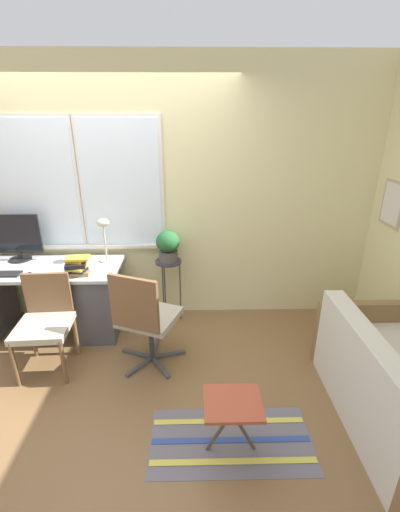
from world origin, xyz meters
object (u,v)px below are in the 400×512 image
(couch_loveseat, at_px, (393,392))
(plant_stand, at_px, (169,268))
(desk_lamp, at_px, (104,230))
(monitor, at_px, (16,237))
(mouse, at_px, (29,274))
(book_stack, at_px, (77,266))
(office_chair_swivel, at_px, (145,317))
(keyboard, at_px, (1,274))
(folding_stool, at_px, (233,407))
(potted_plant, at_px, (168,245))
(desk_chair_wooden, at_px, (45,320))

(couch_loveseat, relative_size, plant_stand, 2.07)
(desk_lamp, bearing_deg, monitor, 176.69)
(mouse, bearing_deg, book_stack, -0.09)
(office_chair_swivel, bearing_deg, book_stack, -8.27)
(keyboard, xyz_separation_m, desk_lamp, (0.92, 0.32, 0.33))
(couch_loveseat, height_order, folding_stool, couch_loveseat)
(potted_plant, bearing_deg, keyboard, -166.71)
(keyboard, height_order, couch_loveseat, couch_loveseat)
(keyboard, relative_size, plant_stand, 0.50)
(office_chair_swivel, relative_size, potted_plant, 2.98)
(book_stack, xyz_separation_m, potted_plant, (0.83, 0.38, 0.06))
(folding_stool, bearing_deg, book_stack, 136.45)
(desk_lamp, distance_m, couch_loveseat, 2.83)
(couch_loveseat, height_order, potted_plant, potted_plant)
(monitor, height_order, potted_plant, monitor)
(plant_stand, bearing_deg, keyboard, -166.71)
(couch_loveseat, xyz_separation_m, plant_stand, (-1.70, 1.44, 0.36))
(desk_lamp, height_order, book_stack, desk_lamp)
(monitor, bearing_deg, keyboard, -92.22)
(mouse, distance_m, desk_lamp, 0.80)
(mouse, height_order, desk_lamp, desk_lamp)
(monitor, height_order, desk_lamp, monitor)
(couch_loveseat, bearing_deg, desk_lamp, 59.19)
(plant_stand, height_order, potted_plant, potted_plant)
(desk_lamp, bearing_deg, book_stack, -120.74)
(folding_stool, bearing_deg, plant_stand, 107.14)
(plant_stand, bearing_deg, book_stack, -155.50)
(monitor, height_order, desk_chair_wooden, monitor)
(keyboard, distance_m, plant_stand, 1.60)
(keyboard, height_order, mouse, mouse)
(book_stack, bearing_deg, keyboard, 179.16)
(office_chair_swivel, relative_size, couch_loveseat, 0.65)
(office_chair_swivel, distance_m, potted_plant, 0.87)
(monitor, height_order, office_chair_swivel, monitor)
(keyboard, distance_m, desk_chair_wooden, 0.69)
(desk_chair_wooden, xyz_separation_m, office_chair_swivel, (0.88, -0.03, 0.04))
(mouse, relative_size, plant_stand, 0.09)
(folding_stool, bearing_deg, couch_loveseat, 10.16)
(keyboard, bearing_deg, office_chair_swivel, -15.83)
(desk_chair_wooden, xyz_separation_m, couch_loveseat, (2.75, -0.70, -0.19))
(monitor, distance_m, desk_lamp, 0.91)
(mouse, xyz_separation_m, desk_chair_wooden, (0.24, -0.36, -0.29))
(monitor, relative_size, desk_chair_wooden, 0.59)
(office_chair_swivel, bearing_deg, mouse, 2.69)
(office_chair_swivel, xyz_separation_m, folding_stool, (0.67, -0.89, -0.13))
(monitor, relative_size, keyboard, 1.40)
(desk_lamp, height_order, desk_chair_wooden, desk_lamp)
(monitor, distance_m, plant_stand, 1.58)
(desk_lamp, bearing_deg, couch_loveseat, -30.81)
(book_stack, xyz_separation_m, office_chair_swivel, (0.67, -0.39, -0.32))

